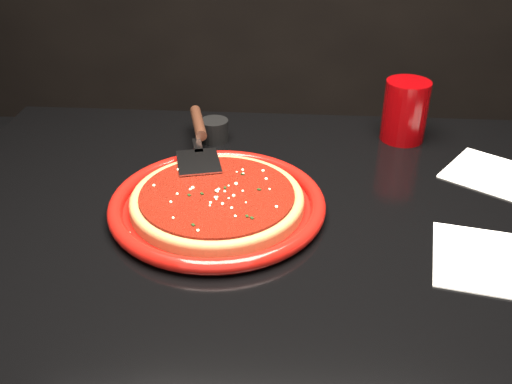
% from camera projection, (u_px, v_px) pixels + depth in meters
% --- Properties ---
extents(table, '(1.20, 0.80, 0.75)m').
position_uv_depth(table, '(280.00, 374.00, 1.11)').
color(table, black).
rests_on(table, floor).
extents(plate, '(0.45, 0.45, 0.03)m').
position_uv_depth(plate, '(217.00, 204.00, 0.91)').
color(plate, maroon).
rests_on(plate, table).
extents(pizza_crust, '(0.36, 0.36, 0.01)m').
position_uv_depth(pizza_crust, '(217.00, 202.00, 0.91)').
color(pizza_crust, brown).
rests_on(pizza_crust, plate).
extents(pizza_crust_rim, '(0.36, 0.36, 0.02)m').
position_uv_depth(pizza_crust_rim, '(217.00, 198.00, 0.91)').
color(pizza_crust_rim, brown).
rests_on(pizza_crust_rim, plate).
extents(pizza_sauce, '(0.32, 0.32, 0.01)m').
position_uv_depth(pizza_sauce, '(217.00, 196.00, 0.91)').
color(pizza_sauce, maroon).
rests_on(pizza_sauce, plate).
extents(parmesan_dusting, '(0.24, 0.24, 0.01)m').
position_uv_depth(parmesan_dusting, '(217.00, 192.00, 0.90)').
color(parmesan_dusting, '#F0E6B8').
rests_on(parmesan_dusting, plate).
extents(basil_flecks, '(0.22, 0.22, 0.00)m').
position_uv_depth(basil_flecks, '(217.00, 192.00, 0.90)').
color(basil_flecks, black).
rests_on(basil_flecks, plate).
extents(pizza_server, '(0.16, 0.32, 0.02)m').
position_uv_depth(pizza_server, '(199.00, 139.00, 1.05)').
color(pizza_server, '#B3B5B9').
rests_on(pizza_server, plate).
extents(cup, '(0.09, 0.09, 0.12)m').
position_uv_depth(cup, '(405.00, 111.00, 1.12)').
color(cup, '#7B0305').
rests_on(cup, table).
extents(napkin_a, '(0.18, 0.18, 0.00)m').
position_uv_depth(napkin_a, '(490.00, 261.00, 0.81)').
color(napkin_a, white).
rests_on(napkin_a, table).
extents(napkin_b, '(0.19, 0.19, 0.00)m').
position_uv_depth(napkin_b, '(488.00, 173.00, 1.03)').
color(napkin_b, white).
rests_on(napkin_b, table).
extents(ramekin, '(0.07, 0.07, 0.04)m').
position_uv_depth(ramekin, '(214.00, 130.00, 1.13)').
color(ramekin, black).
rests_on(ramekin, table).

